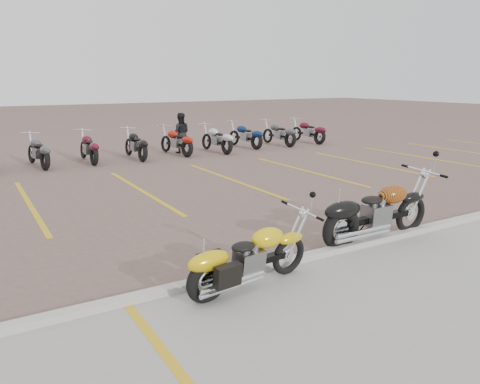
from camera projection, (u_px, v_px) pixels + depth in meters
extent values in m
plane|color=brown|center=(213.00, 233.00, 8.82)|extent=(100.00, 100.00, 0.00)
cube|color=#9E9B93|center=(405.00, 347.00, 5.06)|extent=(60.00, 5.00, 0.01)
cube|color=#ADAAA3|center=(274.00, 265.00, 7.14)|extent=(60.00, 0.18, 0.12)
torus|color=black|center=(287.00, 256.00, 6.88)|extent=(0.60, 0.17, 0.60)
torus|color=black|center=(206.00, 281.00, 6.03)|extent=(0.65, 0.23, 0.63)
cube|color=black|center=(249.00, 264.00, 6.44)|extent=(1.20, 0.26, 0.09)
cube|color=slate|center=(247.00, 261.00, 6.40)|extent=(0.42, 0.32, 0.31)
ellipsoid|color=#DFBA0B|center=(264.00, 237.00, 6.52)|extent=(0.56, 0.36, 0.28)
ellipsoid|color=black|center=(240.00, 246.00, 6.27)|extent=(0.38, 0.28, 0.11)
torus|color=black|center=(409.00, 215.00, 8.72)|extent=(0.72, 0.13, 0.72)
torus|color=black|center=(340.00, 230.00, 7.88)|extent=(0.76, 0.19, 0.76)
cube|color=black|center=(377.00, 219.00, 8.29)|extent=(1.43, 0.14, 0.11)
cube|color=slate|center=(375.00, 216.00, 8.25)|extent=(0.47, 0.33, 0.37)
ellipsoid|color=black|center=(391.00, 195.00, 8.35)|extent=(0.64, 0.36, 0.33)
ellipsoid|color=black|center=(370.00, 201.00, 8.11)|extent=(0.43, 0.29, 0.13)
imported|color=black|center=(181.00, 133.00, 18.31)|extent=(0.93, 0.84, 1.57)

